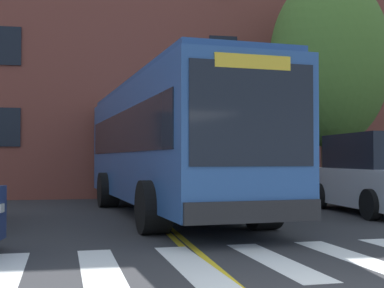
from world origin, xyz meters
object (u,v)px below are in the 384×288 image
Objects in this scene: car_white_far_lane at (377,175)px; city_bus at (167,143)px; car_tan_behind_bus at (120,173)px; street_tree_curbside_large at (329,61)px.

city_bus is at bearing 172.78° from car_white_far_lane.
city_bus is 9.73m from car_tan_behind_bus.
car_white_far_lane is 5.57m from street_tree_curbside_large.
city_bus reaches higher than car_white_far_lane.
car_white_far_lane is 12.18m from car_tan_behind_bus.
street_tree_curbside_large is (6.90, -6.40, 4.06)m from car_tan_behind_bus.
city_bus is 1.46× the size of street_tree_curbside_large.
city_bus is at bearing -85.81° from car_tan_behind_bus.
city_bus is 2.61× the size of car_tan_behind_bus.
car_tan_behind_bus is 10.25m from street_tree_curbside_large.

